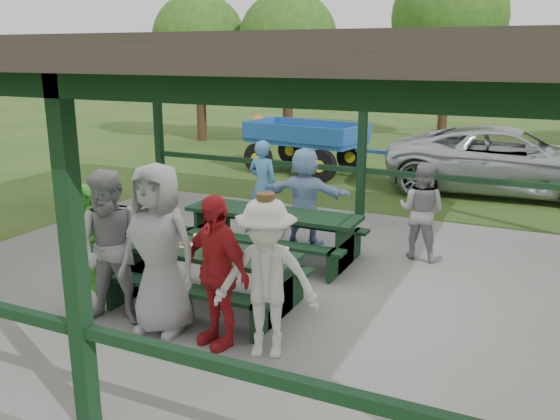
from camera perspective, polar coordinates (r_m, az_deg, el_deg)
The scene contains 19 objects.
ground at distance 8.56m, azimuth -0.23°, elevation -7.22°, with size 90.00×90.00×0.00m, color #2C4B17.
concrete_slab at distance 8.54m, azimuth -0.23°, elevation -6.91°, with size 10.00×8.00×0.10m, color slate.
pavilion_structure at distance 7.93m, azimuth -0.25°, elevation 14.49°, with size 10.60×8.60×3.24m.
picnic_table_near at distance 7.57m, azimuth -7.10°, elevation -5.76°, with size 2.39×1.39×0.75m.
picnic_table_far at distance 9.24m, azimuth -0.73°, elevation -1.73°, with size 2.75×1.39×0.75m.
table_setting at distance 7.52m, azimuth -7.72°, elevation -3.38°, with size 2.21×0.45×0.10m.
contestant_green at distance 7.58m, azimuth -18.20°, elevation -3.69°, with size 0.59×0.39×1.61m, color #379027.
contestant_grey_left at distance 7.14m, azimuth -15.80°, elevation -3.62°, with size 0.90×0.70×1.86m, color gray.
contestant_grey_mid at distance 6.81m, azimuth -11.58°, elevation -3.73°, with size 0.96×0.63×1.97m, color gray.
contestant_red at distance 6.45m, azimuth -6.19°, elevation -5.86°, with size 1.00×0.41×1.70m, color #B31D23.
contestant_white_fedora at distance 6.17m, azimuth -1.33°, elevation -6.61°, with size 1.25×0.93×1.77m.
spectator_lblue at distance 9.83m, azimuth 2.43°, elevation 1.34°, with size 1.52×0.49×1.64m, color #8EAFDC.
spectator_blue at distance 10.69m, azimuth -1.63°, elevation 2.43°, with size 0.60×0.39×1.63m, color teal.
spectator_grey at distance 9.40m, azimuth 13.47°, elevation -0.07°, with size 0.74×0.58×1.53m, color gray.
pickup_truck at distance 14.90m, azimuth 21.14°, elevation 4.44°, with size 2.57×5.57×1.55m, color silver.
farm_trailer at distance 16.37m, azimuth 2.48°, elevation 6.18°, with size 4.33×2.29×1.50m.
tree_far_left at distance 21.07m, azimuth 0.78°, elevation 15.88°, with size 3.39×3.39×5.30m.
tree_left at distance 23.59m, azimuth 16.00°, elevation 17.36°, with size 4.21×4.21×6.57m.
tree_edge_left at distance 22.61m, azimuth -7.80°, elevation 15.77°, with size 3.42×3.42×5.34m.
Camera 1 is at (3.41, -7.16, 3.23)m, focal length 38.00 mm.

